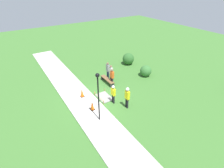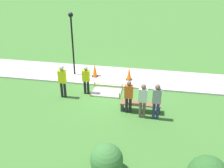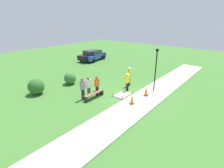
{
  "view_description": "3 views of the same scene",
  "coord_description": "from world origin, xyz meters",
  "px_view_note": "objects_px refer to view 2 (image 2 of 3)",
  "views": [
    {
      "loc": [
        11.03,
        -5.49,
        8.92
      ],
      "look_at": [
        0.04,
        1.53,
        1.1
      ],
      "focal_mm": 28.0,
      "sensor_mm": 36.0,
      "label": 1
    },
    {
      "loc": [
        -2.46,
        13.87,
        7.74
      ],
      "look_at": [
        -0.37,
        1.53,
        1.03
      ],
      "focal_mm": 45.0,
      "sensor_mm": 36.0,
      "label": 2
    },
    {
      "loc": [
        -11.29,
        -7.27,
        6.27
      ],
      "look_at": [
        0.1,
        1.92,
        0.73
      ],
      "focal_mm": 28.0,
      "sensor_mm": 36.0,
      "label": 3
    }
  ],
  "objects_px": {
    "bystander_in_gray_shirt": "(143,99)",
    "worker_assistant": "(86,77)",
    "worker_supervisor": "(62,78)",
    "traffic_cone_near_patch": "(129,74)",
    "traffic_cone_far_patch": "(95,70)",
    "lamppost_near": "(72,35)",
    "bystander_in_white_shirt": "(157,100)",
    "bystander_in_orange_shirt": "(129,95)",
    "park_bench": "(140,105)"
  },
  "relations": [
    {
      "from": "bystander_in_gray_shirt",
      "to": "worker_assistant",
      "type": "bearing_deg",
      "value": -29.1
    },
    {
      "from": "worker_supervisor",
      "to": "worker_assistant",
      "type": "distance_m",
      "value": 1.27
    },
    {
      "from": "traffic_cone_near_patch",
      "to": "traffic_cone_far_patch",
      "type": "distance_m",
      "value": 2.08
    },
    {
      "from": "traffic_cone_far_patch",
      "to": "lamppost_near",
      "type": "distance_m",
      "value": 2.48
    },
    {
      "from": "worker_assistant",
      "to": "bystander_in_white_shirt",
      "type": "xyz_separation_m",
      "value": [
        -3.78,
        1.78,
        0.06
      ]
    },
    {
      "from": "traffic_cone_near_patch",
      "to": "lamppost_near",
      "type": "xyz_separation_m",
      "value": [
        3.38,
        -0.16,
        2.12
      ]
    },
    {
      "from": "bystander_in_orange_shirt",
      "to": "lamppost_near",
      "type": "xyz_separation_m",
      "value": [
        3.73,
        -3.48,
        1.62
      ]
    },
    {
      "from": "traffic_cone_far_patch",
      "to": "park_bench",
      "type": "distance_m",
      "value": 4.39
    },
    {
      "from": "bystander_in_gray_shirt",
      "to": "lamppost_near",
      "type": "distance_m",
      "value": 6.03
    },
    {
      "from": "worker_assistant",
      "to": "bystander_in_gray_shirt",
      "type": "distance_m",
      "value": 3.6
    },
    {
      "from": "worker_supervisor",
      "to": "traffic_cone_far_patch",
      "type": "bearing_deg",
      "value": -114.62
    },
    {
      "from": "lamppost_near",
      "to": "bystander_in_gray_shirt",
      "type": "bearing_deg",
      "value": 139.5
    },
    {
      "from": "traffic_cone_far_patch",
      "to": "bystander_in_orange_shirt",
      "type": "bearing_deg",
      "value": 125.61
    },
    {
      "from": "traffic_cone_near_patch",
      "to": "traffic_cone_far_patch",
      "type": "relative_size",
      "value": 0.96
    },
    {
      "from": "bystander_in_white_shirt",
      "to": "lamppost_near",
      "type": "distance_m",
      "value": 6.51
    },
    {
      "from": "bystander_in_white_shirt",
      "to": "park_bench",
      "type": "bearing_deg",
      "value": -34.62
    },
    {
      "from": "worker_assistant",
      "to": "lamppost_near",
      "type": "relative_size",
      "value": 0.44
    },
    {
      "from": "bystander_in_orange_shirt",
      "to": "traffic_cone_far_patch",
      "type": "bearing_deg",
      "value": -54.39
    },
    {
      "from": "worker_assistant",
      "to": "lamppost_near",
      "type": "xyz_separation_m",
      "value": [
        1.27,
        -2.02,
        1.61
      ]
    },
    {
      "from": "traffic_cone_near_patch",
      "to": "bystander_in_white_shirt",
      "type": "xyz_separation_m",
      "value": [
        -1.67,
        3.65,
        0.58
      ]
    },
    {
      "from": "park_bench",
      "to": "bystander_in_gray_shirt",
      "type": "height_order",
      "value": "bystander_in_gray_shirt"
    },
    {
      "from": "traffic_cone_far_patch",
      "to": "bystander_in_orange_shirt",
      "type": "height_order",
      "value": "bystander_in_orange_shirt"
    },
    {
      "from": "traffic_cone_far_patch",
      "to": "bystander_in_gray_shirt",
      "type": "xyz_separation_m",
      "value": [
        -3.12,
        3.69,
        0.52
      ]
    },
    {
      "from": "traffic_cone_far_patch",
      "to": "worker_supervisor",
      "type": "relative_size",
      "value": 0.42
    },
    {
      "from": "traffic_cone_far_patch",
      "to": "park_bench",
      "type": "bearing_deg",
      "value": 133.17
    },
    {
      "from": "worker_supervisor",
      "to": "bystander_in_orange_shirt",
      "type": "bearing_deg",
      "value": 166.13
    },
    {
      "from": "traffic_cone_near_patch",
      "to": "bystander_in_gray_shirt",
      "type": "relative_size",
      "value": 0.43
    },
    {
      "from": "worker_supervisor",
      "to": "lamppost_near",
      "type": "distance_m",
      "value": 2.98
    },
    {
      "from": "bystander_in_white_shirt",
      "to": "worker_supervisor",
      "type": "bearing_deg",
      "value": -13.9
    },
    {
      "from": "worker_assistant",
      "to": "lamppost_near",
      "type": "distance_m",
      "value": 2.88
    },
    {
      "from": "traffic_cone_far_patch",
      "to": "worker_supervisor",
      "type": "distance_m",
      "value": 2.83
    },
    {
      "from": "traffic_cone_near_patch",
      "to": "bystander_in_orange_shirt",
      "type": "height_order",
      "value": "bystander_in_orange_shirt"
    },
    {
      "from": "bystander_in_orange_shirt",
      "to": "bystander_in_gray_shirt",
      "type": "relative_size",
      "value": 0.97
    },
    {
      "from": "park_bench",
      "to": "lamppost_near",
      "type": "distance_m",
      "value": 5.87
    },
    {
      "from": "park_bench",
      "to": "lamppost_near",
      "type": "height_order",
      "value": "lamppost_near"
    },
    {
      "from": "worker_assistant",
      "to": "bystander_in_gray_shirt",
      "type": "xyz_separation_m",
      "value": [
        -3.15,
        1.75,
        0.02
      ]
    },
    {
      "from": "worker_supervisor",
      "to": "lamppost_near",
      "type": "xyz_separation_m",
      "value": [
        0.15,
        -2.59,
        1.45
      ]
    },
    {
      "from": "worker_assistant",
      "to": "bystander_in_orange_shirt",
      "type": "bearing_deg",
      "value": 149.4
    },
    {
      "from": "traffic_cone_near_patch",
      "to": "worker_supervisor",
      "type": "xyz_separation_m",
      "value": [
        3.23,
        2.44,
        0.67
      ]
    },
    {
      "from": "traffic_cone_near_patch",
      "to": "park_bench",
      "type": "bearing_deg",
      "value": 106.45
    },
    {
      "from": "traffic_cone_far_patch",
      "to": "lamppost_near",
      "type": "bearing_deg",
      "value": -3.78
    },
    {
      "from": "worker_supervisor",
      "to": "lamppost_near",
      "type": "bearing_deg",
      "value": -86.63
    },
    {
      "from": "lamppost_near",
      "to": "park_bench",
      "type": "bearing_deg",
      "value": 142.62
    },
    {
      "from": "traffic_cone_far_patch",
      "to": "bystander_in_orange_shirt",
      "type": "xyz_separation_m",
      "value": [
        -2.43,
        3.39,
        0.49
      ]
    },
    {
      "from": "bystander_in_orange_shirt",
      "to": "bystander_in_gray_shirt",
      "type": "xyz_separation_m",
      "value": [
        -0.69,
        0.3,
        0.03
      ]
    },
    {
      "from": "traffic_cone_near_patch",
      "to": "bystander_in_gray_shirt",
      "type": "height_order",
      "value": "bystander_in_gray_shirt"
    },
    {
      "from": "park_bench",
      "to": "bystander_in_orange_shirt",
      "type": "relative_size",
      "value": 1.15
    },
    {
      "from": "worker_assistant",
      "to": "bystander_in_orange_shirt",
      "type": "distance_m",
      "value": 2.85
    },
    {
      "from": "traffic_cone_far_patch",
      "to": "worker_assistant",
      "type": "xyz_separation_m",
      "value": [
        0.03,
        1.94,
        0.5
      ]
    },
    {
      "from": "bystander_in_gray_shirt",
      "to": "traffic_cone_far_patch",
      "type": "bearing_deg",
      "value": -49.79
    }
  ]
}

